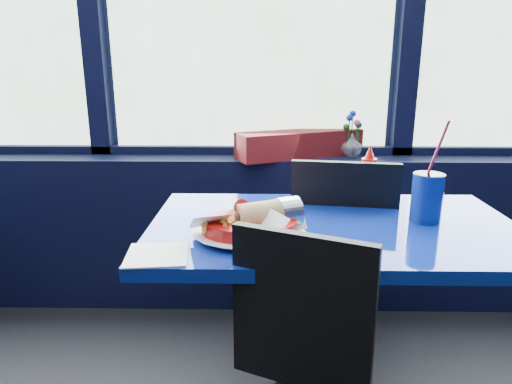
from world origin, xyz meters
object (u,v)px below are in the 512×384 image
(chair_near_back, at_px, (332,249))
(food_basket, at_px, (252,224))
(near_table, at_px, (331,275))
(ketchup_bottle, at_px, (368,176))
(soda_cup, at_px, (427,196))
(flower_vase, at_px, (352,143))
(planter_box, at_px, (300,144))

(chair_near_back, distance_m, food_basket, 0.60)
(chair_near_back, xyz_separation_m, food_basket, (-0.32, -0.44, 0.27))
(near_table, bearing_deg, ketchup_bottle, 59.15)
(near_table, xyz_separation_m, soda_cup, (0.31, 0.04, 0.27))
(chair_near_back, height_order, flower_vase, flower_vase)
(near_table, distance_m, planter_box, 0.93)
(near_table, relative_size, soda_cup, 3.54)
(chair_near_back, distance_m, flower_vase, 0.68)
(planter_box, xyz_separation_m, soda_cup, (0.36, -0.84, -0.03))
(chair_near_back, bearing_deg, flower_vase, -97.81)
(ketchup_bottle, height_order, soda_cup, soda_cup)
(soda_cup, bearing_deg, flower_vase, 96.34)
(ketchup_bottle, bearing_deg, food_basket, -137.07)
(chair_near_back, bearing_deg, planter_box, -71.52)
(chair_near_back, bearing_deg, soda_cup, 141.02)
(near_table, bearing_deg, soda_cup, 7.03)
(chair_near_back, height_order, food_basket, chair_near_back)
(near_table, xyz_separation_m, chair_near_back, (0.05, 0.32, -0.04))
(food_basket, bearing_deg, near_table, 25.34)
(chair_near_back, relative_size, soda_cup, 2.69)
(planter_box, distance_m, soda_cup, 0.91)
(near_table, height_order, soda_cup, soda_cup)
(planter_box, bearing_deg, chair_near_back, -104.25)
(flower_vase, xyz_separation_m, soda_cup, (0.09, -0.85, -0.04))
(planter_box, height_order, food_basket, planter_box)
(flower_vase, distance_m, food_basket, 1.12)
(chair_near_back, xyz_separation_m, soda_cup, (0.26, -0.28, 0.31))
(flower_vase, height_order, ketchup_bottle, flower_vase)
(food_basket, bearing_deg, ketchup_bottle, 43.42)
(planter_box, bearing_deg, near_table, -111.12)
(soda_cup, bearing_deg, planter_box, 113.15)
(chair_near_back, height_order, soda_cup, soda_cup)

